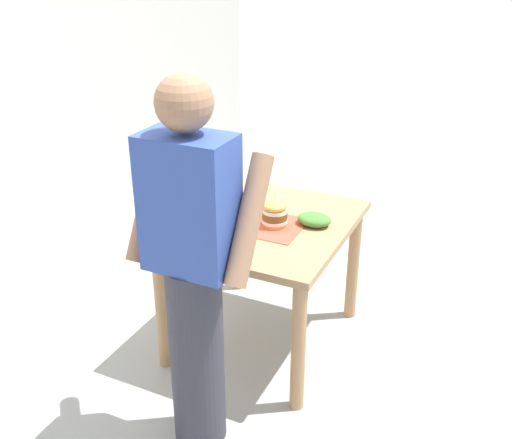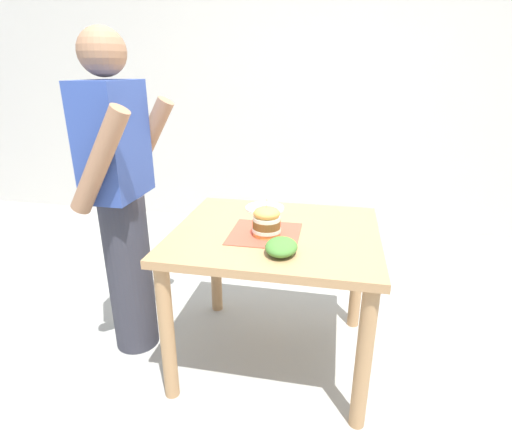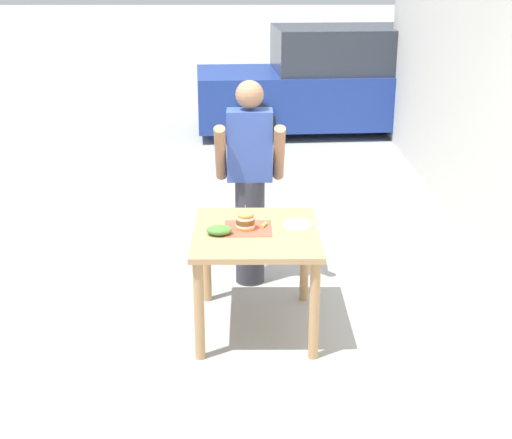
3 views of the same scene
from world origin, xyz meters
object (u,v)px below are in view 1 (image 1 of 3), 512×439
object	(u,v)px
side_plate_with_forks	(204,217)
side_salad	(314,219)
diner_across_table	(193,269)
patio_table	(264,242)
pickle_spear	(247,222)
sandwich	(275,213)

from	to	relation	value
side_plate_with_forks	side_salad	bearing A→B (deg)	-162.68
diner_across_table	patio_table	bearing A→B (deg)	-86.90
patio_table	diner_across_table	xyz separation A→B (m)	(-0.04, 0.80, 0.25)
pickle_spear	side_plate_with_forks	world-z (taller)	pickle_spear
patio_table	side_plate_with_forks	world-z (taller)	side_plate_with_forks
side_salad	side_plate_with_forks	bearing A→B (deg)	17.32
patio_table	pickle_spear	world-z (taller)	pickle_spear
sandwich	side_salad	distance (m)	0.21
side_plate_with_forks	sandwich	bearing A→B (deg)	-168.44
sandwich	side_salad	bearing A→B (deg)	-151.77
sandwich	side_plate_with_forks	world-z (taller)	sandwich
pickle_spear	diner_across_table	bearing A→B (deg)	98.12
sandwich	side_plate_with_forks	bearing A→B (deg)	11.56
side_salad	diner_across_table	xyz separation A→B (m)	(0.21, 0.86, 0.10)
sandwich	diner_across_table	size ratio (longest dim) A/B	0.11
patio_table	pickle_spear	size ratio (longest dim) A/B	12.48
side_plate_with_forks	side_salad	distance (m)	0.59
pickle_spear	side_salad	size ratio (longest dim) A/B	0.45
patio_table	pickle_spear	distance (m)	0.17
side_plate_with_forks	side_salad	xyz separation A→B (m)	(-0.56, -0.18, 0.03)
patio_table	side_salad	distance (m)	0.31
patio_table	sandwich	xyz separation A→B (m)	(-0.08, 0.03, 0.20)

